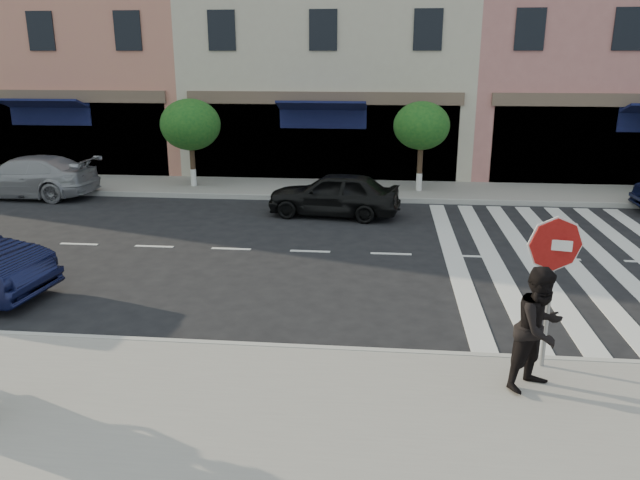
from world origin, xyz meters
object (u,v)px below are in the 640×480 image
Objects in this scene: walker at (540,329)px; stop_sign at (554,259)px; car_far_mid at (334,194)px; car_far_left at (26,177)px.

stop_sign is at bearing 26.89° from walker.
walker is at bearing 27.48° from car_far_mid.
stop_sign is 18.21m from car_far_left.
stop_sign is 0.60× the size of car_far_mid.
stop_sign reaches higher than walker.
stop_sign reaches higher than car_far_mid.
car_far_left is at bearing -90.70° from car_far_mid.
stop_sign is 1.07m from walker.
walker is at bearing 52.90° from car_far_left.
car_far_mid is at bearing 83.74° from car_far_left.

